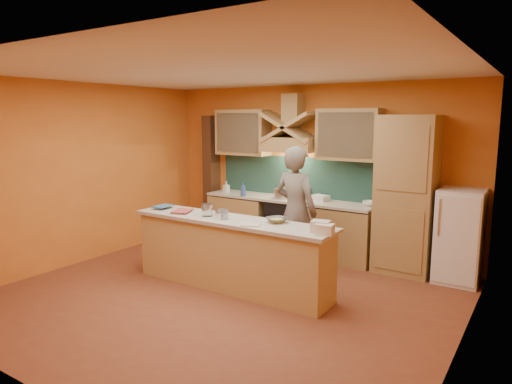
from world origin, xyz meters
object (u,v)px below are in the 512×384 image
Objects in this scene: stove at (288,225)px; fridge at (460,236)px; person at (296,211)px; kitchen_scale at (220,216)px; mixing_bowl at (277,220)px.

stove is 2.71m from fridge.
kitchen_scale is (-0.58, -1.02, 0.06)m from person.
fridge reaches higher than mixing_bowl.
mixing_bowl is at bearing 109.24° from person.
fridge is at bearing 40.29° from kitchen_scale.
kitchen_scale is 0.41× the size of mixing_bowl.
person is (0.67, -0.97, 0.48)m from stove.
person is 1.17m from kitchen_scale.
kitchen_scale is at bearing 68.86° from person.
stove is 8.28× the size of kitchen_scale.
fridge is 11.96× the size of kitchen_scale.
kitchen_scale is at bearing -87.41° from stove.
mixing_bowl is at bearing -65.07° from stove.
fridge reaches higher than stove.
kitchen_scale is at bearing -142.77° from fridge.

